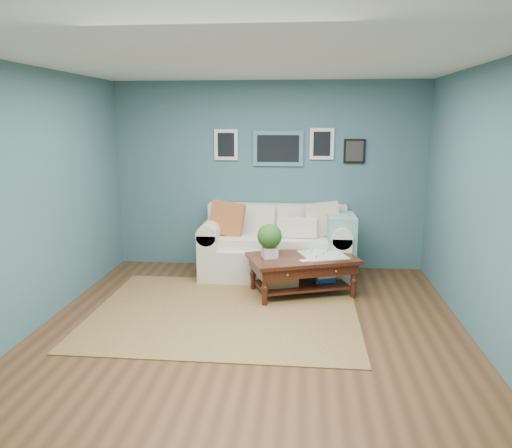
# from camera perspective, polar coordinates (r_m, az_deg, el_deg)

# --- Properties ---
(room_shell) EXTENTS (5.00, 5.02, 2.70)m
(room_shell) POSITION_cam_1_polar(r_m,az_deg,el_deg) (4.87, -0.64, 2.36)
(room_shell) COLOR brown
(room_shell) RESTS_ON ground
(area_rug) EXTENTS (2.99, 2.39, 0.01)m
(area_rug) POSITION_cam_1_polar(r_m,az_deg,el_deg) (5.79, -3.56, -10.04)
(area_rug) COLOR brown
(area_rug) RESTS_ON ground
(loveseat) EXTENTS (2.09, 0.95, 1.08)m
(loveseat) POSITION_cam_1_polar(r_m,az_deg,el_deg) (6.97, 2.99, -2.44)
(loveseat) COLOR beige
(loveseat) RESTS_ON ground
(coffee_table) EXTENTS (1.48, 1.15, 0.91)m
(coffee_table) POSITION_cam_1_polar(r_m,az_deg,el_deg) (6.26, 4.70, -4.48)
(coffee_table) COLOR black
(coffee_table) RESTS_ON ground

